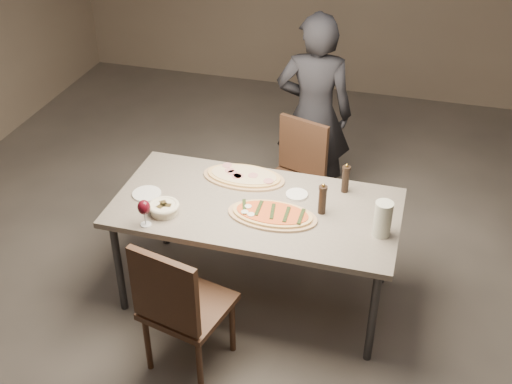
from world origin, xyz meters
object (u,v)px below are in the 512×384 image
(ham_pizza, at_px, (244,176))
(diner, at_px, (314,115))
(zucchini_pizza, at_px, (272,214))
(pepper_mill_left, at_px, (322,199))
(carafe, at_px, (383,219))
(chair_near, at_px, (179,304))
(chair_far, at_px, (295,172))
(dining_table, at_px, (256,213))
(bread_basket, at_px, (164,208))

(ham_pizza, distance_m, diner, 0.98)
(zucchini_pizza, bearing_deg, ham_pizza, 105.34)
(zucchini_pizza, bearing_deg, pepper_mill_left, 0.95)
(zucchini_pizza, xyz_separation_m, carafe, (0.66, 0.00, 0.10))
(ham_pizza, xyz_separation_m, chair_near, (-0.08, -1.03, -0.23))
(chair_far, bearing_deg, ham_pizza, 85.62)
(ham_pizza, distance_m, chair_near, 1.06)
(ham_pizza, height_order, chair_far, chair_far)
(carafe, distance_m, chair_near, 1.27)
(dining_table, xyz_separation_m, bread_basket, (-0.52, -0.24, 0.10))
(dining_table, distance_m, carafe, 0.81)
(ham_pizza, xyz_separation_m, carafe, (0.96, -0.37, 0.10))
(ham_pizza, distance_m, carafe, 1.03)
(ham_pizza, bearing_deg, chair_far, 76.92)
(pepper_mill_left, bearing_deg, carafe, -17.70)
(dining_table, height_order, pepper_mill_left, pepper_mill_left)
(chair_far, relative_size, diner, 0.55)
(ham_pizza, height_order, pepper_mill_left, pepper_mill_left)
(zucchini_pizza, xyz_separation_m, chair_far, (-0.06, 0.93, -0.27))
(zucchini_pizza, xyz_separation_m, diner, (-0.00, 1.31, 0.05))
(chair_near, bearing_deg, dining_table, 85.33)
(chair_near, distance_m, diner, 2.03)
(dining_table, distance_m, zucchini_pizza, 0.17)
(zucchini_pizza, bearing_deg, chair_far, 70.82)
(pepper_mill_left, relative_size, diner, 0.13)
(zucchini_pizza, xyz_separation_m, bread_basket, (-0.65, -0.14, 0.02))
(carafe, xyz_separation_m, diner, (-0.67, 1.31, -0.05))
(zucchini_pizza, height_order, bread_basket, bread_basket)
(carafe, bearing_deg, bread_basket, -173.59)
(bread_basket, height_order, chair_near, chair_near)
(ham_pizza, bearing_deg, zucchini_pizza, -42.48)
(ham_pizza, height_order, diner, diner)
(carafe, relative_size, chair_far, 0.25)
(dining_table, xyz_separation_m, diner, (0.12, 1.22, 0.12))
(bread_basket, bearing_deg, ham_pizza, 55.12)
(ham_pizza, bearing_deg, pepper_mill_left, -13.72)
(dining_table, bearing_deg, chair_far, 85.27)
(chair_far, bearing_deg, carafe, 145.98)
(dining_table, height_order, chair_far, chair_far)
(dining_table, xyz_separation_m, pepper_mill_left, (0.41, 0.03, 0.16))
(bread_basket, height_order, carafe, carafe)
(ham_pizza, bearing_deg, carafe, -11.59)
(dining_table, bearing_deg, carafe, -6.35)
(dining_table, distance_m, bread_basket, 0.58)
(bread_basket, relative_size, carafe, 0.87)
(carafe, xyz_separation_m, chair_far, (-0.72, 0.93, -0.36))
(carafe, height_order, chair_near, carafe)
(chair_far, bearing_deg, zucchini_pizza, 111.69)
(pepper_mill_left, distance_m, diner, 1.22)
(bread_basket, bearing_deg, carafe, 6.41)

